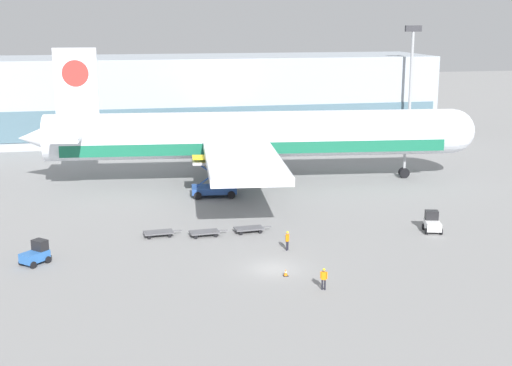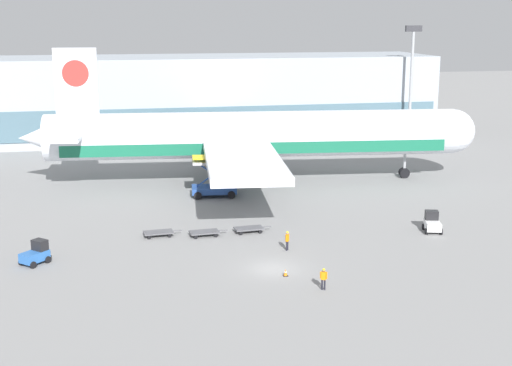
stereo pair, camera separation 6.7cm
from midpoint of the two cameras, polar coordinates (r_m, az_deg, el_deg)
ground_plane at (r=60.26m, az=1.38°, el=-6.89°), size 400.00×400.00×0.00m
terminal_building at (r=125.26m, az=-6.59°, el=6.82°), size 90.00×18.20×14.00m
light_mast at (r=122.99m, az=12.30°, el=8.55°), size 2.80×0.50×19.24m
airplane_main at (r=90.50m, az=-0.64°, el=3.75°), size 58.04×48.55×17.00m
scissor_lift_loader at (r=83.87m, az=-3.41°, el=0.19°), size 5.47×3.81×4.72m
baggage_tug_foreground at (r=64.05m, az=-17.21°, el=-5.43°), size 2.72×2.75×2.00m
baggage_tug_mid at (r=72.25m, az=13.89°, el=-3.12°), size 2.14×2.71×2.00m
baggage_dolly_lead at (r=69.36m, az=-7.82°, el=-3.95°), size 3.75×1.73×0.48m
baggage_dolly_second at (r=68.99m, az=-4.16°, el=-3.95°), size 3.75×1.73×0.48m
baggage_dolly_third at (r=69.98m, az=-0.58°, el=-3.67°), size 3.75×1.73×0.48m
ground_crew_near at (r=55.75m, az=5.41°, el=-7.51°), size 0.52×0.35×1.75m
ground_crew_far at (r=64.58m, az=2.50°, el=-4.50°), size 0.40×0.46×1.81m
traffic_cone_near at (r=58.64m, az=2.36°, el=-7.17°), size 0.40×0.40×0.59m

